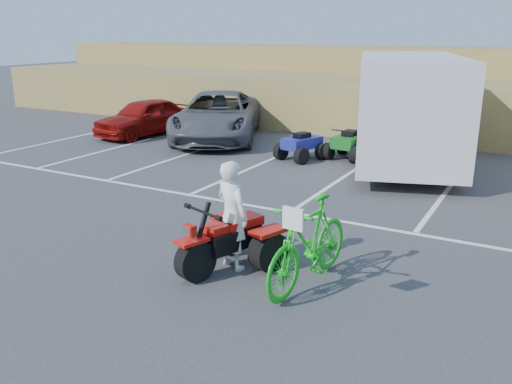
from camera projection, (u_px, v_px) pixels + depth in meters
The scene contains 11 objects.
ground at pixel (233, 250), 9.84m from camera, with size 100.00×100.00×0.00m, color #37373A.
parking_stripes at pixel (353, 198), 12.85m from camera, with size 28.00×5.16×0.01m.
grass_embankment at pixel (426, 91), 22.42m from camera, with size 40.00×8.50×3.10m.
red_trike_atv at pixel (226, 269), 9.05m from camera, with size 1.34×1.78×1.16m, color red, non-canonical shape.
rider at pixel (232, 215), 8.88m from camera, with size 0.67×0.44×1.84m, color white.
green_dirt_bike at pixel (309, 243), 8.32m from camera, with size 0.65×2.32×1.39m, color #14BF19.
grey_pickup at pixel (218, 116), 19.65m from camera, with size 2.81×6.09×1.69m, color #4C4E54.
red_car at pixel (144, 117), 20.42m from camera, with size 1.63×4.04×1.38m, color maroon.
cargo_trailer at pixel (407, 107), 15.63m from camera, with size 4.64×7.25×3.15m.
quad_atv_blue at pixel (301, 159), 16.73m from camera, with size 1.07×1.43×0.93m, color navy, non-canonical shape.
quad_atv_green at pixel (348, 158), 16.88m from camera, with size 1.12×1.49×0.98m, color #145B1A, non-canonical shape.
Camera 1 is at (4.77, -7.79, 3.84)m, focal length 38.00 mm.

